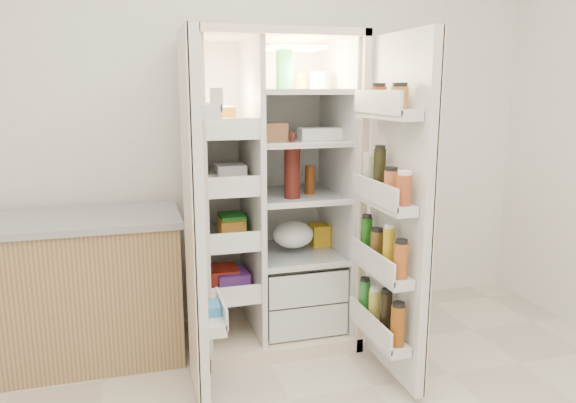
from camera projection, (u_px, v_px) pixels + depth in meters
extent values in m
cube|color=white|center=(241.00, 112.00, 3.44)|extent=(4.00, 0.02, 2.70)
cube|color=beige|center=(258.00, 183.00, 3.49)|extent=(0.92, 0.04, 1.80)
cube|color=beige|center=(194.00, 197.00, 3.06)|extent=(0.04, 0.70, 1.80)
cube|color=beige|center=(341.00, 189.00, 3.30)|extent=(0.04, 0.70, 1.80)
cube|color=beige|center=(269.00, 36.00, 3.00)|extent=(0.92, 0.70, 0.04)
cube|color=beige|center=(271.00, 330.00, 3.35)|extent=(0.92, 0.70, 0.08)
cube|color=silver|center=(259.00, 181.00, 3.46)|extent=(0.84, 0.02, 1.68)
cube|color=silver|center=(200.00, 193.00, 3.06)|extent=(0.02, 0.62, 1.68)
cube|color=silver|center=(336.00, 186.00, 3.28)|extent=(0.02, 0.62, 1.68)
cube|color=silver|center=(252.00, 190.00, 3.14)|extent=(0.03, 0.62, 1.68)
cube|color=silver|center=(296.00, 306.00, 3.35)|extent=(0.47, 0.52, 0.19)
cube|color=silver|center=(296.00, 275.00, 3.31)|extent=(0.47, 0.52, 0.19)
cube|color=#FFD18C|center=(293.00, 48.00, 3.10)|extent=(0.30, 0.30, 0.02)
cube|color=white|center=(227.00, 286.00, 3.22)|extent=(0.28, 0.58, 0.02)
cube|color=white|center=(226.00, 237.00, 3.16)|extent=(0.28, 0.58, 0.02)
cube|color=white|center=(225.00, 186.00, 3.10)|extent=(0.28, 0.58, 0.02)
cube|color=white|center=(224.00, 134.00, 3.03)|extent=(0.28, 0.58, 0.02)
cube|color=silver|center=(295.00, 253.00, 3.30)|extent=(0.49, 0.58, 0.01)
cube|color=silver|center=(296.00, 195.00, 3.22)|extent=(0.49, 0.58, 0.01)
cube|color=silver|center=(296.00, 141.00, 3.16)|extent=(0.49, 0.58, 0.02)
cube|color=silver|center=(296.00, 91.00, 3.10)|extent=(0.49, 0.58, 0.02)
cube|color=#EF3A21|center=(227.00, 277.00, 3.21)|extent=(0.16, 0.20, 0.10)
cube|color=green|center=(226.00, 226.00, 3.14)|extent=(0.14, 0.18, 0.12)
cube|color=silver|center=(225.00, 179.00, 3.09)|extent=(0.20, 0.22, 0.07)
cube|color=orange|center=(223.00, 119.00, 3.02)|extent=(0.15, 0.16, 0.14)
cube|color=purple|center=(227.00, 277.00, 3.21)|extent=(0.18, 0.20, 0.09)
cube|color=orange|center=(226.00, 227.00, 3.15)|extent=(0.14, 0.18, 0.10)
cube|color=silver|center=(225.00, 174.00, 3.08)|extent=(0.16, 0.16, 0.12)
sphere|color=orange|center=(280.00, 323.00, 3.25)|extent=(0.07, 0.07, 0.07)
sphere|color=orange|center=(293.00, 318.00, 3.31)|extent=(0.07, 0.07, 0.07)
sphere|color=orange|center=(310.00, 319.00, 3.30)|extent=(0.07, 0.07, 0.07)
sphere|color=orange|center=(282.00, 313.00, 3.40)|extent=(0.07, 0.07, 0.07)
sphere|color=orange|center=(298.00, 312.00, 3.40)|extent=(0.07, 0.07, 0.07)
sphere|color=orange|center=(315.00, 313.00, 3.39)|extent=(0.07, 0.07, 0.07)
ellipsoid|color=#366722|center=(295.00, 272.00, 3.32)|extent=(0.26, 0.24, 0.11)
cylinder|color=#46140F|center=(292.00, 173.00, 3.06)|extent=(0.09, 0.09, 0.28)
cylinder|color=#692D0B|center=(310.00, 180.00, 3.20)|extent=(0.06, 0.06, 0.17)
cube|color=#258A3C|center=(284.00, 70.00, 3.01)|extent=(0.07, 0.07, 0.22)
cylinder|color=white|center=(320.00, 81.00, 3.14)|extent=(0.11, 0.11, 0.10)
cylinder|color=#B18528|center=(301.00, 82.00, 3.20)|extent=(0.07, 0.07, 0.09)
cube|color=white|center=(322.00, 134.00, 3.14)|extent=(0.27, 0.11, 0.07)
cube|color=#9A613D|center=(272.00, 132.00, 3.04)|extent=(0.16, 0.09, 0.10)
ellipsoid|color=white|center=(293.00, 240.00, 3.27)|extent=(0.25, 0.22, 0.16)
cube|color=yellow|center=(319.00, 235.00, 3.43)|extent=(0.11, 0.13, 0.13)
cube|color=silver|center=(195.00, 220.00, 2.53)|extent=(0.05, 0.40, 1.72)
cube|color=beige|center=(189.00, 220.00, 2.52)|extent=(0.01, 0.40, 1.72)
cube|color=silver|center=(213.00, 319.00, 2.65)|extent=(0.09, 0.32, 0.06)
cube|color=silver|center=(206.00, 110.00, 2.44)|extent=(0.09, 0.32, 0.06)
cube|color=#338CCC|center=(213.00, 313.00, 2.64)|extent=(0.07, 0.12, 0.10)
cube|color=silver|center=(399.00, 211.00, 2.71)|extent=(0.05, 0.58, 1.72)
cube|color=beige|center=(403.00, 210.00, 2.72)|extent=(0.01, 0.58, 1.72)
cube|color=silver|center=(379.00, 332.00, 2.82)|extent=(0.11, 0.50, 0.05)
cube|color=silver|center=(381.00, 270.00, 2.75)|extent=(0.11, 0.50, 0.05)
cube|color=silver|center=(384.00, 202.00, 2.68)|extent=(0.11, 0.50, 0.05)
cube|color=silver|center=(387.00, 113.00, 2.59)|extent=(0.11, 0.50, 0.05)
cylinder|color=brown|center=(398.00, 326.00, 2.60)|extent=(0.07, 0.07, 0.20)
cylinder|color=black|center=(386.00, 313.00, 2.72)|extent=(0.06, 0.06, 0.22)
cylinder|color=gold|center=(375.00, 307.00, 2.85)|extent=(0.06, 0.06, 0.18)
cylinder|color=#28792C|center=(365.00, 297.00, 2.97)|extent=(0.06, 0.06, 0.19)
cylinder|color=#A34D1B|center=(401.00, 261.00, 2.54)|extent=(0.07, 0.07, 0.17)
cylinder|color=#BD9816|center=(388.00, 249.00, 2.66)|extent=(0.06, 0.06, 0.21)
cylinder|color=#573B15|center=(377.00, 246.00, 2.78)|extent=(0.07, 0.07, 0.16)
cylinder|color=#195814|center=(366.00, 236.00, 2.90)|extent=(0.06, 0.06, 0.20)
cylinder|color=brown|center=(404.00, 190.00, 2.47)|extent=(0.07, 0.07, 0.14)
cylinder|color=#AF582D|center=(391.00, 185.00, 2.59)|extent=(0.07, 0.07, 0.14)
cylinder|color=black|center=(379.00, 172.00, 2.70)|extent=(0.06, 0.06, 0.23)
cylinder|color=#B9BA99|center=(368.00, 173.00, 2.83)|extent=(0.06, 0.06, 0.18)
cylinder|color=#A36328|center=(399.00, 98.00, 2.46)|extent=(0.08, 0.08, 0.10)
cylinder|color=brown|center=(378.00, 97.00, 2.67)|extent=(0.08, 0.08, 0.10)
cube|color=#A18050|center=(78.00, 292.00, 3.02)|extent=(1.09, 0.56, 0.78)
cube|color=#98989E|center=(72.00, 220.00, 2.93)|extent=(1.13, 0.60, 0.04)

